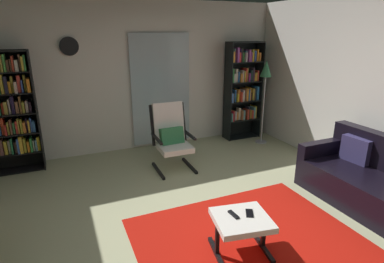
{
  "coord_description": "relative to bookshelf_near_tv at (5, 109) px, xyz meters",
  "views": [
    {
      "loc": [
        -1.29,
        -2.55,
        2.08
      ],
      "look_at": [
        0.33,
        1.17,
        0.76
      ],
      "focal_mm": 29.13,
      "sensor_mm": 36.0,
      "label": 1
    }
  ],
  "objects": [
    {
      "name": "lounge_armchair",
      "position": [
        2.27,
        -0.83,
        -0.45
      ],
      "size": [
        0.58,
        0.66,
        1.02
      ],
      "color": "black",
      "rests_on": "ground"
    },
    {
      "name": "wall_back",
      "position": [
        2.03,
        0.29,
        0.32
      ],
      "size": [
        5.6,
        0.06,
        2.6
      ],
      "primitive_type": "cube",
      "color": "silver",
      "rests_on": "ground"
    },
    {
      "name": "floor_lamp_by_shelf",
      "position": [
        4.27,
        -0.44,
        0.31
      ],
      "size": [
        0.22,
        0.22,
        1.57
      ],
      "color": "#A5A5AD",
      "rests_on": "ground"
    },
    {
      "name": "bookshelf_near_sofa",
      "position": [
        4.08,
        0.02,
        0.03
      ],
      "size": [
        0.71,
        0.3,
        1.89
      ],
      "color": "black",
      "rests_on": "ground"
    },
    {
      "name": "ground_plane",
      "position": [
        2.03,
        -2.61,
        -0.98
      ],
      "size": [
        7.02,
        7.02,
        0.0
      ],
      "primitive_type": "plane",
      "color": "#B3B48A"
    },
    {
      "name": "area_rug",
      "position": [
        2.37,
        -2.85,
        -0.98
      ],
      "size": [
        2.29,
        1.71,
        0.01
      ],
      "primitive_type": "cube",
      "color": "red",
      "rests_on": "ground"
    },
    {
      "name": "glass_door_panel",
      "position": [
        2.47,
        0.23,
        0.07
      ],
      "size": [
        1.1,
        0.01,
        2.0
      ],
      "primitive_type": "cube",
      "color": "silver"
    },
    {
      "name": "leather_sofa",
      "position": [
        4.16,
        -3.02,
        -0.68
      ],
      "size": [
        0.82,
        1.94,
        0.84
      ],
      "color": "black",
      "rests_on": "ground"
    },
    {
      "name": "bookshelf_near_tv",
      "position": [
        0.0,
        0.0,
        0.0
      ],
      "size": [
        0.82,
        0.3,
        1.83
      ],
      "color": "black",
      "rests_on": "ground"
    },
    {
      "name": "tv_remote",
      "position": [
        2.13,
        -2.94,
        -0.58
      ],
      "size": [
        0.05,
        0.15,
        0.02
      ],
      "primitive_type": "cube",
      "rotation": [
        0.0,
        0.0,
        0.08
      ],
      "color": "black",
      "rests_on": "ottoman"
    },
    {
      "name": "cell_phone",
      "position": [
        2.29,
        -2.98,
        -0.58
      ],
      "size": [
        0.13,
        0.16,
        0.01
      ],
      "primitive_type": "cube",
      "rotation": [
        0.0,
        0.0,
        -0.51
      ],
      "color": "black",
      "rests_on": "ottoman"
    },
    {
      "name": "ottoman",
      "position": [
        2.19,
        -3.0,
        -0.66
      ],
      "size": [
        0.6,
        0.56,
        0.39
      ],
      "color": "white",
      "rests_on": "ground"
    },
    {
      "name": "wall_clock",
      "position": [
        0.98,
        0.22,
        0.87
      ],
      "size": [
        0.29,
        0.03,
        0.29
      ],
      "color": "silver"
    }
  ]
}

